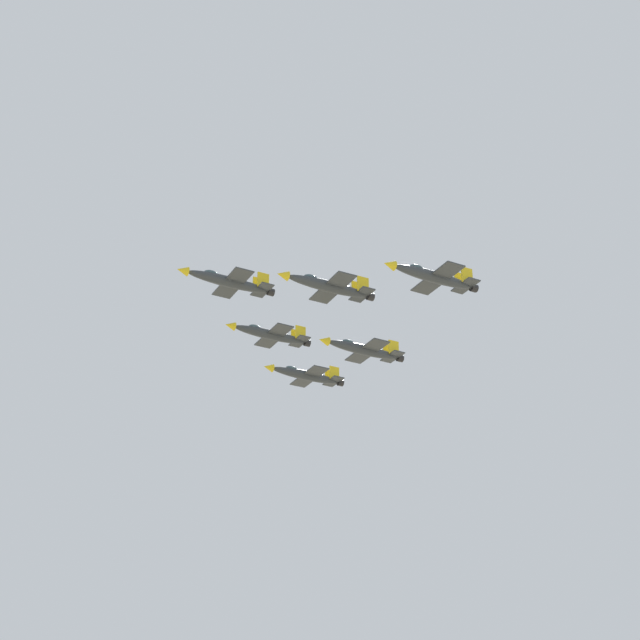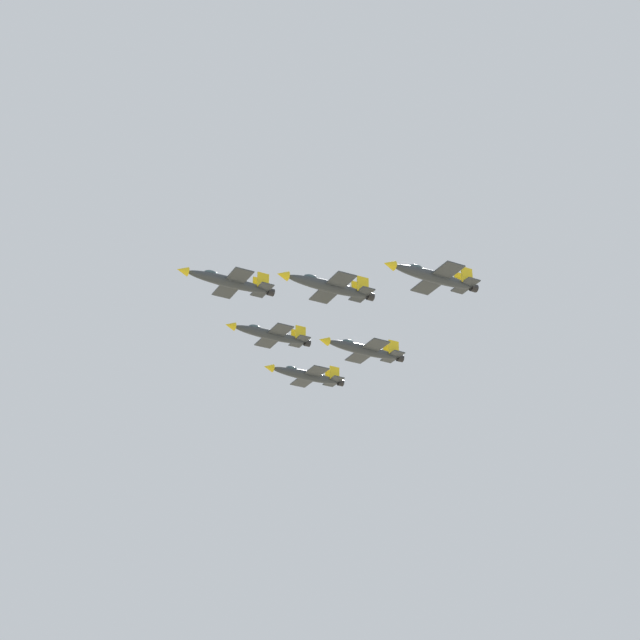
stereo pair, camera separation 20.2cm
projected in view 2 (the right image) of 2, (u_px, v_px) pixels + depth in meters
The scene contains 6 objects.
jet_lead at pixel (228, 281), 161.71m from camera, with size 10.83×17.76×3.73m.
jet_left_wingman at pixel (328, 286), 157.07m from camera, with size 10.94×17.90×3.76m.
jet_right_wingman at pixel (270, 334), 175.13m from camera, with size 10.46×17.18×3.61m.
jet_left_outer at pixel (433, 276), 153.62m from camera, with size 10.93×17.94×3.77m.
jet_right_outer at pixel (306, 375), 189.00m from camera, with size 10.75×17.68×3.72m.
jet_slot_rear at pixel (363, 349), 169.62m from camera, with size 10.51×17.29×3.64m.
Camera 2 is at (156.22, -69.31, 46.81)m, focal length 53.39 mm.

